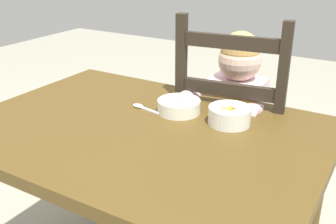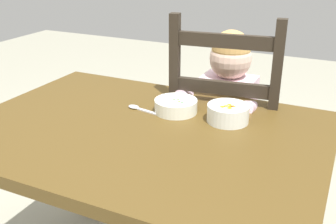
% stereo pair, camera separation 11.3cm
% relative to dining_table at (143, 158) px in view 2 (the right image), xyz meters
% --- Properties ---
extents(dining_table, '(1.18, 0.84, 0.73)m').
position_rel_dining_table_xyz_m(dining_table, '(0.00, 0.00, 0.00)').
color(dining_table, '#513B18').
rests_on(dining_table, ground).
extents(dining_chair, '(0.47, 0.47, 1.06)m').
position_rel_dining_table_xyz_m(dining_chair, '(0.15, 0.47, -0.13)').
color(dining_chair, '#2C241B').
rests_on(dining_chair, ground).
extents(child_figure, '(0.32, 0.31, 0.98)m').
position_rel_dining_table_xyz_m(child_figure, '(0.14, 0.46, 0.03)').
color(child_figure, silver).
rests_on(child_figure, ground).
extents(bowl_of_peas, '(0.15, 0.15, 0.05)m').
position_rel_dining_table_xyz_m(bowl_of_peas, '(0.04, 0.17, 0.14)').
color(bowl_of_peas, white).
rests_on(bowl_of_peas, dining_table).
extents(bowl_of_carrots, '(0.14, 0.14, 0.06)m').
position_rel_dining_table_xyz_m(bowl_of_carrots, '(0.24, 0.17, 0.14)').
color(bowl_of_carrots, white).
rests_on(bowl_of_carrots, dining_table).
extents(spoon, '(0.14, 0.05, 0.01)m').
position_rel_dining_table_xyz_m(spoon, '(-0.09, 0.14, 0.12)').
color(spoon, silver).
rests_on(spoon, dining_table).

